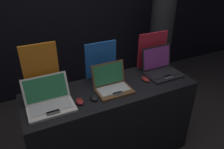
% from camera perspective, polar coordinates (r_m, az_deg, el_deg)
% --- Properties ---
extents(wall_back, '(8.00, 0.05, 2.80)m').
position_cam_1_polar(wall_back, '(3.40, -13.01, 17.67)').
color(wall_back, black).
rests_on(wall_back, ground_plane).
extents(display_counter, '(1.67, 0.57, 0.89)m').
position_cam_1_polar(display_counter, '(2.37, -0.19, -12.76)').
color(display_counter, black).
rests_on(display_counter, ground_plane).
extents(laptop_front, '(0.38, 0.32, 0.23)m').
position_cam_1_polar(laptop_front, '(1.91, -16.07, -6.58)').
color(laptop_front, silver).
rests_on(laptop_front, display_counter).
extents(mouse_front, '(0.06, 0.10, 0.03)m').
position_cam_1_polar(mouse_front, '(1.92, -8.48, -6.93)').
color(mouse_front, maroon).
rests_on(mouse_front, display_counter).
extents(promo_stand_front, '(0.30, 0.07, 0.49)m').
position_cam_1_polar(promo_stand_front, '(2.00, -17.95, 0.78)').
color(promo_stand_front, black).
rests_on(promo_stand_front, display_counter).
extents(laptop_middle, '(0.33, 0.27, 0.24)m').
position_cam_1_polar(laptop_middle, '(2.06, 0.09, -2.51)').
color(laptop_middle, brown).
rests_on(laptop_middle, display_counter).
extents(mouse_middle, '(0.07, 0.10, 0.03)m').
position_cam_1_polar(mouse_middle, '(1.95, -4.73, -6.05)').
color(mouse_middle, black).
rests_on(mouse_middle, display_counter).
extents(promo_stand_middle, '(0.33, 0.07, 0.39)m').
position_cam_1_polar(promo_stand_middle, '(2.20, -2.83, 3.45)').
color(promo_stand_middle, black).
rests_on(promo_stand_middle, display_counter).
extents(laptop_back, '(0.36, 0.30, 0.27)m').
position_cam_1_polar(laptop_back, '(2.39, 12.61, 1.69)').
color(laptop_back, black).
rests_on(laptop_back, display_counter).
extents(mouse_back, '(0.06, 0.12, 0.03)m').
position_cam_1_polar(mouse_back, '(2.25, 8.72, -1.20)').
color(mouse_back, maroon).
rests_on(mouse_back, display_counter).
extents(promo_stand_back, '(0.36, 0.07, 0.40)m').
position_cam_1_polar(promo_stand_back, '(2.47, 10.46, 6.04)').
color(promo_stand_back, black).
rests_on(promo_stand_back, display_counter).
extents(person_bystander, '(0.33, 0.33, 1.76)m').
position_cam_1_polar(person_bystander, '(3.41, 12.56, 9.25)').
color(person_bystander, '#282833').
rests_on(person_bystander, ground_plane).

